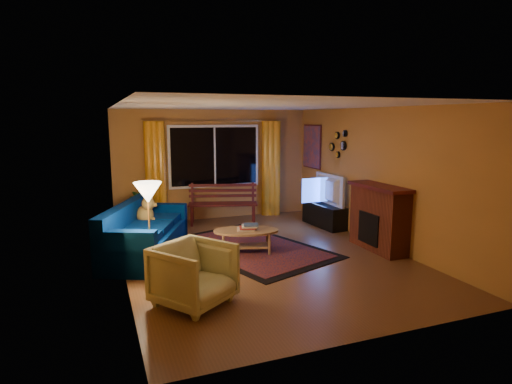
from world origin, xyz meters
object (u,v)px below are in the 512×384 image
object	(u,v)px
bench	(223,214)
floor_lamp	(149,230)
armchair	(194,272)
coffee_table	(246,241)
sofa	(146,231)
tv_console	(324,215)

from	to	relation	value
bench	floor_lamp	distance (m)	3.29
bench	armchair	distance (m)	4.15
bench	coffee_table	distance (m)	2.12
sofa	floor_lamp	bearing A→B (deg)	-68.88
sofa	floor_lamp	xyz separation A→B (m)	(-0.05, -0.96, 0.25)
floor_lamp	tv_console	world-z (taller)	floor_lamp
coffee_table	tv_console	distance (m)	2.48
bench	armchair	size ratio (longest dim) A/B	1.75
sofa	armchair	xyz separation A→B (m)	(0.33, -2.17, -0.01)
armchair	sofa	bearing A→B (deg)	63.04
coffee_table	tv_console	bearing A→B (deg)	27.63
armchair	tv_console	bearing A→B (deg)	3.91
armchair	floor_lamp	bearing A→B (deg)	71.82
coffee_table	floor_lamp	bearing A→B (deg)	-162.21
bench	armchair	bearing A→B (deg)	-94.73
floor_lamp	tv_console	distance (m)	4.26
bench	armchair	xyz separation A→B (m)	(-1.51, -3.85, 0.20)
sofa	floor_lamp	size ratio (longest dim) A/B	1.57
sofa	tv_console	bearing A→B (deg)	34.72
armchair	floor_lamp	xyz separation A→B (m)	(-0.38, 1.20, 0.27)
bench	sofa	size ratio (longest dim) A/B	0.69
bench	coffee_table	xyz separation A→B (m)	(-0.21, -2.11, -0.02)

